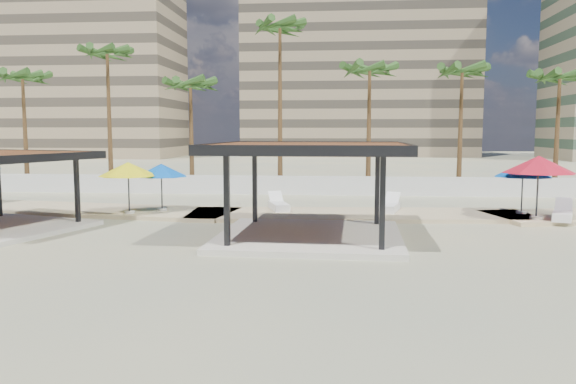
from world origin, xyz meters
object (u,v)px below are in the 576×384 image
Objects in this scene: lounger_a at (279,206)px; lounger_d at (563,215)px; lounger_b at (390,207)px; pavilion_central at (310,182)px; umbrella_c at (539,165)px.

lounger_d is at bearing -116.40° from lounger_a.
lounger_d reaches higher than lounger_a.
lounger_b is 0.96× the size of lounger_d.
pavilion_central is 3.17× the size of lounger_b.
lounger_a is 0.99× the size of lounger_b.
pavilion_central reaches higher than umbrella_c.
umbrella_c is 6.86m from lounger_b.
pavilion_central is 7.64m from lounger_b.
lounger_d is (7.32, -1.92, 0.01)m from lounger_b.
pavilion_central is at bearing 135.82° from lounger_d.
lounger_a is at bearing 107.94° from pavilion_central.
lounger_a is 0.96× the size of lounger_d.
lounger_b is at bearing 98.05° from lounger_d.
lounger_d is (12.75, -1.94, 0.01)m from lounger_a.
pavilion_central is 11.92m from lounger_d.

